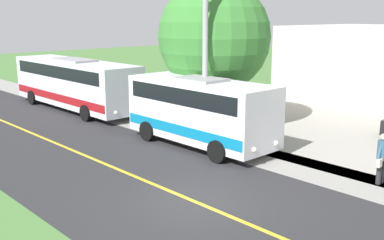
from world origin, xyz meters
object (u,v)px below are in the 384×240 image
Objects in this scene: shuttle_bus_front at (200,109)px; street_light_pole at (203,40)px; transit_bus_rear at (75,82)px; pedestrian_with_bags at (382,157)px; tree_curbside at (214,37)px.

street_light_pole is (-0.36, -0.20, 2.93)m from shuttle_bus_front.
transit_bus_rear is 11.13m from street_light_pole.
transit_bus_rear is at bearing -88.33° from street_light_pole.
shuttle_bus_front reaches higher than pedestrian_with_bags.
pedestrian_with_bags is 8.64m from street_light_pole.
pedestrian_with_bags is 0.21× the size of street_light_pole.
shuttle_bus_front is 0.87× the size of street_light_pole.
street_light_pole is at bearing 35.40° from tree_curbside.
shuttle_bus_front is 4.56m from tree_curbside.
tree_curbside is at bearing 107.56° from transit_bus_rear.
shuttle_bus_front is 0.67× the size of transit_bus_rear.
tree_curbside is (-2.83, 8.95, 2.89)m from transit_bus_rear.
transit_bus_rear is 1.30× the size of street_light_pole.
shuttle_bus_front is at bearing 29.82° from street_light_pole.
pedestrian_with_bags is at bearing 80.00° from tree_curbside.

